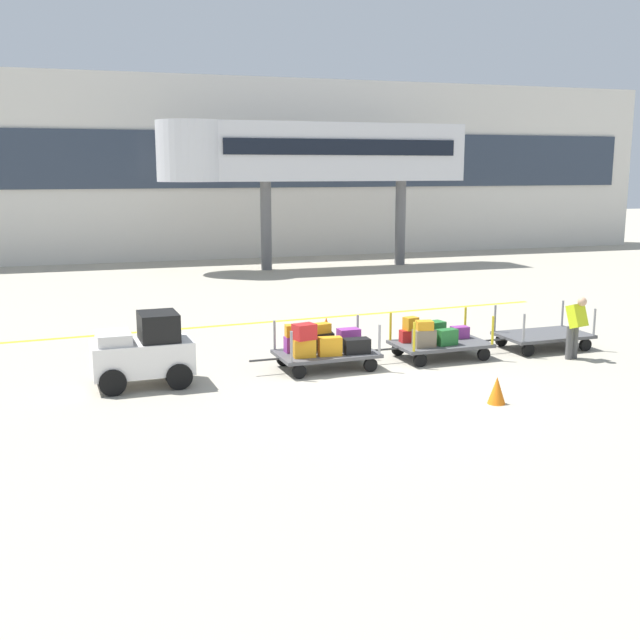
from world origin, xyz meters
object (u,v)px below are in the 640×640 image
baggage_tug (144,352)px  baggage_cart_middle (436,339)px  safety_cone_far (497,390)px  baggage_cart_lead (325,346)px  safety_cone_near (326,327)px  baggage_handler (576,325)px  baggage_cart_tail (543,335)px

baggage_tug → baggage_cart_middle: bearing=2.3°
safety_cone_far → baggage_tug: bearing=152.2°
baggage_cart_lead → safety_cone_near: (1.13, 3.30, -0.28)m
baggage_handler → baggage_tug: bearing=175.5°
baggage_tug → safety_cone_near: size_ratio=3.90×
safety_cone_far → baggage_handler: bearing=35.6°
baggage_cart_middle → baggage_handler: size_ratio=1.94×
baggage_tug → safety_cone_near: 6.30m
baggage_cart_tail → baggage_tug: bearing=-177.7°
baggage_tug → baggage_handler: bearing=-4.5°
baggage_handler → safety_cone_far: size_ratio=2.84×
baggage_tug → safety_cone_far: size_ratio=3.90×
baggage_handler → baggage_cart_lead: bearing=171.0°
baggage_cart_lead → baggage_cart_tail: 6.04m
baggage_cart_middle → safety_cone_near: baggage_cart_middle is taller
baggage_cart_lead → baggage_cart_tail: baggage_cart_lead is taller
baggage_tug → safety_cone_far: bearing=-27.8°
baggage_cart_middle → safety_cone_near: (-1.79, 3.17, -0.22)m
baggage_tug → baggage_handler: (10.22, -0.81, 0.11)m
baggage_cart_tail → baggage_cart_middle: bearing=-177.8°
baggage_tug → safety_cone_near: bearing=33.4°
baggage_handler → safety_cone_far: 4.57m
baggage_tug → baggage_cart_tail: 10.17m
safety_cone_near → safety_cone_far: (1.29, -6.91, 0.00)m
baggage_cart_lead → baggage_cart_middle: bearing=2.6°
baggage_cart_lead → baggage_cart_tail: (6.03, 0.25, -0.21)m
baggage_handler → safety_cone_far: (-3.69, -2.64, -0.59)m
baggage_tug → baggage_cart_middle: baggage_tug is taller
baggage_tug → safety_cone_near: baggage_tug is taller
baggage_cart_middle → baggage_handler: 3.40m
baggage_cart_lead → baggage_cart_middle: (2.92, 0.13, -0.06)m
baggage_cart_lead → baggage_cart_middle: baggage_cart_lead is taller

